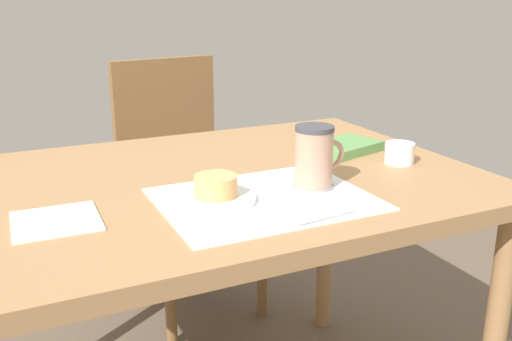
% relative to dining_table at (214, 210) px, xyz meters
% --- Properties ---
extents(dining_table, '(1.17, 0.82, 0.72)m').
position_rel_dining_table_xyz_m(dining_table, '(0.00, 0.00, 0.00)').
color(dining_table, '#997047').
rests_on(dining_table, ground_plane).
extents(wooden_chair, '(0.47, 0.47, 0.89)m').
position_rel_dining_table_xyz_m(wooden_chair, '(0.16, 0.73, -0.15)').
color(wooden_chair, brown).
rests_on(wooden_chair, ground_plane).
extents(placemat, '(0.41, 0.32, 0.00)m').
position_rel_dining_table_xyz_m(placemat, '(0.04, -0.18, 0.08)').
color(placemat, white).
rests_on(placemat, dining_table).
extents(pastry_plate, '(0.15, 0.15, 0.01)m').
position_rel_dining_table_xyz_m(pastry_plate, '(-0.05, -0.16, 0.09)').
color(pastry_plate, white).
rests_on(pastry_plate, placemat).
extents(pastry, '(0.08, 0.08, 0.04)m').
position_rel_dining_table_xyz_m(pastry, '(-0.05, -0.16, 0.11)').
color(pastry, '#E0A860').
rests_on(pastry, pastry_plate).
extents(coffee_coaster, '(0.09, 0.09, 0.00)m').
position_rel_dining_table_xyz_m(coffee_coaster, '(0.16, -0.16, 0.08)').
color(coffee_coaster, '#99999E').
rests_on(coffee_coaster, placemat).
extents(coffee_mug, '(0.11, 0.08, 0.13)m').
position_rel_dining_table_xyz_m(coffee_mug, '(0.16, -0.16, 0.15)').
color(coffee_mug, tan).
rests_on(coffee_mug, coffee_coaster).
extents(teaspoon, '(0.13, 0.02, 0.01)m').
position_rel_dining_table_xyz_m(teaspoon, '(0.09, -0.32, 0.09)').
color(teaspoon, silver).
rests_on(teaspoon, placemat).
extents(paper_napkin, '(0.15, 0.15, 0.00)m').
position_rel_dining_table_xyz_m(paper_napkin, '(-0.35, -0.12, 0.08)').
color(paper_napkin, white).
rests_on(paper_napkin, dining_table).
extents(sugar_bowl, '(0.07, 0.07, 0.05)m').
position_rel_dining_table_xyz_m(sugar_bowl, '(0.44, -0.09, 0.10)').
color(sugar_bowl, white).
rests_on(sugar_bowl, dining_table).
extents(small_book, '(0.21, 0.17, 0.02)m').
position_rel_dining_table_xyz_m(small_book, '(0.38, 0.05, 0.09)').
color(small_book, '#598C4C').
rests_on(small_book, dining_table).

